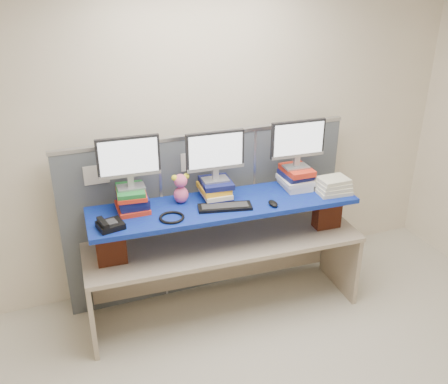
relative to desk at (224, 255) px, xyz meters
name	(u,v)px	position (x,y,z in m)	size (l,w,h in m)	color
room	(314,250)	(0.01, -1.37, 0.83)	(5.00, 4.00, 2.80)	#F0E1C6
cubicle_partition	(209,212)	(0.01, 0.41, 0.20)	(2.60, 0.06, 1.53)	#494F56
desk	(224,255)	(0.00, 0.00, 0.00)	(2.36, 0.80, 0.71)	tan
brick_pier_left	(111,245)	(-0.93, 0.00, 0.30)	(0.23, 0.12, 0.31)	maroon
brick_pier_right	(327,211)	(0.93, -0.10, 0.30)	(0.23, 0.12, 0.31)	maroon
blue_board	(224,205)	(0.00, 0.00, 0.47)	(2.19, 0.55, 0.04)	navy
book_stack_left	(132,199)	(-0.71, 0.16, 0.58)	(0.26, 0.32, 0.19)	red
book_stack_center	(215,189)	(-0.03, 0.12, 0.57)	(0.27, 0.31, 0.16)	#11164E
book_stack_right	(296,177)	(0.70, 0.08, 0.58)	(0.26, 0.31, 0.18)	silver
monitor_left	(129,160)	(-0.71, 0.16, 0.91)	(0.48, 0.15, 0.42)	#9A9A9E
monitor_center	(215,153)	(-0.03, 0.12, 0.88)	(0.48, 0.15, 0.42)	#9A9A9E
monitor_right	(298,141)	(0.69, 0.08, 0.91)	(0.48, 0.15, 0.42)	#9A9A9E
keyboard	(225,207)	(-0.03, -0.09, 0.50)	(0.45, 0.23, 0.03)	black
mouse	(273,203)	(0.35, -0.18, 0.51)	(0.07, 0.12, 0.04)	black
desk_phone	(109,225)	(-0.94, -0.09, 0.52)	(0.21, 0.20, 0.08)	black
headset	(172,217)	(-0.47, -0.11, 0.50)	(0.20, 0.20, 0.02)	black
plush_toy	(181,188)	(-0.32, 0.14, 0.62)	(0.15, 0.11, 0.25)	#ED5A8C
binder_stack	(333,186)	(0.93, -0.14, 0.55)	(0.29, 0.23, 0.13)	beige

